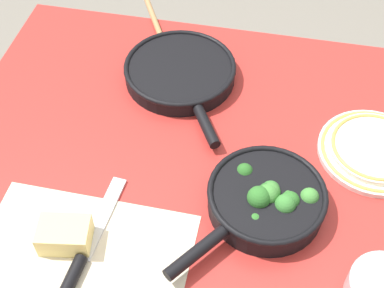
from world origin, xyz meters
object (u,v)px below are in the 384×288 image
(skillet_eggs, at_px, (180,72))
(grater_knife, at_px, (85,253))
(cheese_block, at_px, (65,235))
(dinner_plate_stack, at_px, (374,150))
(skillet_broccoli, at_px, (266,199))
(wooden_spoon, at_px, (162,40))

(skillet_eggs, relative_size, grater_knife, 1.28)
(cheese_block, bearing_deg, dinner_plate_stack, 30.67)
(skillet_eggs, distance_m, dinner_plate_stack, 0.47)
(skillet_broccoli, relative_size, dinner_plate_stack, 1.37)
(skillet_eggs, height_order, wooden_spoon, skillet_eggs)
(grater_knife, bearing_deg, dinner_plate_stack, -51.21)
(skillet_eggs, distance_m, wooden_spoon, 0.14)
(cheese_block, bearing_deg, skillet_eggs, 76.84)
(wooden_spoon, bearing_deg, skillet_eggs, 4.01)
(wooden_spoon, relative_size, dinner_plate_stack, 1.51)
(grater_knife, bearing_deg, skillet_broccoli, -56.77)
(skillet_eggs, bearing_deg, cheese_block, -43.11)
(skillet_broccoli, height_order, cheese_block, skillet_broccoli)
(skillet_broccoli, relative_size, wooden_spoon, 0.91)
(skillet_eggs, relative_size, wooden_spoon, 1.00)
(skillet_broccoli, height_order, dinner_plate_stack, skillet_broccoli)
(dinner_plate_stack, bearing_deg, cheese_block, -149.33)
(skillet_broccoli, relative_size, grater_knife, 1.17)
(skillet_eggs, height_order, dinner_plate_stack, skillet_eggs)
(skillet_eggs, xyz_separation_m, grater_knife, (-0.07, -0.50, -0.01))
(skillet_broccoli, distance_m, wooden_spoon, 0.55)
(wooden_spoon, relative_size, grater_knife, 1.28)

